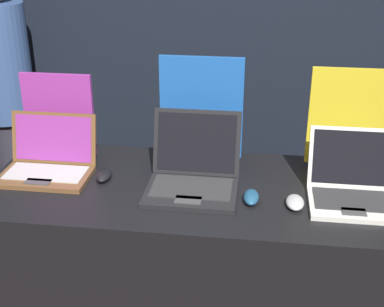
% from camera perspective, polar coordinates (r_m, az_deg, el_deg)
% --- Properties ---
extents(wall_back, '(8.00, 0.05, 2.80)m').
position_cam_1_polar(wall_back, '(3.42, 3.28, 13.50)').
color(wall_back, black).
rests_on(wall_back, ground_plane).
extents(display_counter, '(1.74, 0.74, 1.00)m').
position_cam_1_polar(display_counter, '(2.50, 0.14, -13.67)').
color(display_counter, black).
rests_on(display_counter, ground_plane).
extents(laptop_front, '(0.38, 0.29, 0.24)m').
position_cam_1_polar(laptop_front, '(2.40, -15.07, -0.81)').
color(laptop_front, brown).
rests_on(laptop_front, display_counter).
extents(mouse_front, '(0.06, 0.12, 0.04)m').
position_cam_1_polar(mouse_front, '(2.31, -9.37, -2.32)').
color(mouse_front, black).
rests_on(mouse_front, display_counter).
extents(promo_stand_front, '(0.32, 0.07, 0.40)m').
position_cam_1_polar(promo_stand_front, '(2.49, -13.97, 3.61)').
color(promo_stand_front, black).
rests_on(promo_stand_front, display_counter).
extents(laptop_middle, '(0.37, 0.37, 0.29)m').
position_cam_1_polar(laptop_middle, '(2.20, 0.03, -2.01)').
color(laptop_middle, black).
rests_on(laptop_middle, display_counter).
extents(mouse_middle, '(0.06, 0.12, 0.04)m').
position_cam_1_polar(mouse_middle, '(2.12, 6.33, -4.64)').
color(mouse_middle, navy).
rests_on(mouse_middle, display_counter).
extents(promo_stand_middle, '(0.37, 0.07, 0.48)m').
position_cam_1_polar(promo_stand_middle, '(2.38, 0.89, 4.43)').
color(promo_stand_middle, black).
rests_on(promo_stand_middle, display_counter).
extents(laptop_back, '(0.32, 0.33, 0.26)m').
position_cam_1_polar(laptop_back, '(2.20, 16.51, -3.31)').
color(laptop_back, silver).
rests_on(laptop_back, display_counter).
extents(mouse_back, '(0.07, 0.12, 0.03)m').
position_cam_1_polar(mouse_back, '(2.12, 10.93, -5.13)').
color(mouse_back, '#B2B2B7').
rests_on(mouse_back, display_counter).
extents(promo_stand_back, '(0.32, 0.07, 0.46)m').
position_cam_1_polar(promo_stand_back, '(2.39, 16.07, 3.22)').
color(promo_stand_back, black).
rests_on(promo_stand_back, display_counter).
extents(person_bystander, '(0.34, 0.34, 1.78)m').
position_cam_1_polar(person_bystander, '(3.56, -18.97, 4.74)').
color(person_bystander, '#282833').
rests_on(person_bystander, ground_plane).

